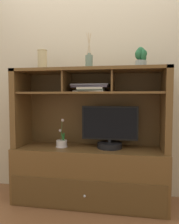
{
  "coord_description": "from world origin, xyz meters",
  "views": [
    {
      "loc": [
        0.4,
        -2.22,
        1.09
      ],
      "look_at": [
        0.0,
        0.0,
        0.93
      ],
      "focal_mm": 35.94,
      "sensor_mm": 36.0,
      "label": 1
    }
  ],
  "objects_px": {
    "magazine_stack_left": "(91,88)",
    "diffuser_bottle": "(89,62)",
    "tv_monitor": "(110,131)",
    "ceramic_vase": "(42,60)",
    "potted_orchid": "(62,143)",
    "potted_succulent": "(141,57)",
    "media_console": "(90,161)"
  },
  "relations": [
    {
      "from": "diffuser_bottle",
      "to": "ceramic_vase",
      "type": "distance_m",
      "value": 0.5
    },
    {
      "from": "tv_monitor",
      "to": "diffuser_bottle",
      "type": "xyz_separation_m",
      "value": [
        -0.2,
        -0.04,
        0.69
      ]
    },
    {
      "from": "media_console",
      "to": "potted_orchid",
      "type": "distance_m",
      "value": 0.34
    },
    {
      "from": "diffuser_bottle",
      "to": "tv_monitor",
      "type": "bearing_deg",
      "value": 10.41
    },
    {
      "from": "tv_monitor",
      "to": "diffuser_bottle",
      "type": "bearing_deg",
      "value": -169.59
    },
    {
      "from": "media_console",
      "to": "diffuser_bottle",
      "type": "distance_m",
      "value": 1.01
    },
    {
      "from": "tv_monitor",
      "to": "media_console",
      "type": "bearing_deg",
      "value": -178.36
    },
    {
      "from": "media_console",
      "to": "ceramic_vase",
      "type": "height_order",
      "value": "ceramic_vase"
    },
    {
      "from": "magazine_stack_left",
      "to": "potted_succulent",
      "type": "height_order",
      "value": "potted_succulent"
    },
    {
      "from": "media_console",
      "to": "tv_monitor",
      "type": "height_order",
      "value": "media_console"
    },
    {
      "from": "media_console",
      "to": "potted_succulent",
      "type": "distance_m",
      "value": 1.15
    },
    {
      "from": "media_console",
      "to": "tv_monitor",
      "type": "bearing_deg",
      "value": 1.64
    },
    {
      "from": "tv_monitor",
      "to": "ceramic_vase",
      "type": "xyz_separation_m",
      "value": [
        -0.7,
        -0.0,
        0.73
      ]
    },
    {
      "from": "potted_orchid",
      "to": "potted_succulent",
      "type": "relative_size",
      "value": 1.55
    },
    {
      "from": "potted_orchid",
      "to": "magazine_stack_left",
      "type": "relative_size",
      "value": 0.77
    },
    {
      "from": "potted_orchid",
      "to": "ceramic_vase",
      "type": "xyz_separation_m",
      "value": [
        -0.21,
        0.03,
        0.86
      ]
    },
    {
      "from": "magazine_stack_left",
      "to": "potted_succulent",
      "type": "distance_m",
      "value": 0.56
    },
    {
      "from": "tv_monitor",
      "to": "potted_succulent",
      "type": "relative_size",
      "value": 2.99
    },
    {
      "from": "media_console",
      "to": "potted_succulent",
      "type": "height_order",
      "value": "potted_succulent"
    },
    {
      "from": "media_console",
      "to": "ceramic_vase",
      "type": "distance_m",
      "value": 1.16
    },
    {
      "from": "media_console",
      "to": "magazine_stack_left",
      "type": "distance_m",
      "value": 0.75
    },
    {
      "from": "tv_monitor",
      "to": "magazine_stack_left",
      "type": "height_order",
      "value": "magazine_stack_left"
    },
    {
      "from": "potted_orchid",
      "to": "potted_succulent",
      "type": "distance_m",
      "value": 1.16
    },
    {
      "from": "potted_orchid",
      "to": "magazine_stack_left",
      "type": "xyz_separation_m",
      "value": [
        0.3,
        0.03,
        0.56
      ]
    },
    {
      "from": "tv_monitor",
      "to": "diffuser_bottle",
      "type": "height_order",
      "value": "diffuser_bottle"
    },
    {
      "from": "ceramic_vase",
      "to": "potted_succulent",
      "type": "bearing_deg",
      "value": -2.02
    },
    {
      "from": "potted_orchid",
      "to": "magazine_stack_left",
      "type": "height_order",
      "value": "magazine_stack_left"
    },
    {
      "from": "magazine_stack_left",
      "to": "diffuser_bottle",
      "type": "xyz_separation_m",
      "value": [
        -0.01,
        -0.03,
        0.26
      ]
    },
    {
      "from": "diffuser_bottle",
      "to": "ceramic_vase",
      "type": "xyz_separation_m",
      "value": [
        -0.5,
        0.03,
        0.04
      ]
    },
    {
      "from": "diffuser_bottle",
      "to": "potted_orchid",
      "type": "bearing_deg",
      "value": 179.66
    },
    {
      "from": "tv_monitor",
      "to": "magazine_stack_left",
      "type": "distance_m",
      "value": 0.47
    },
    {
      "from": "diffuser_bottle",
      "to": "potted_succulent",
      "type": "distance_m",
      "value": 0.5
    }
  ]
}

